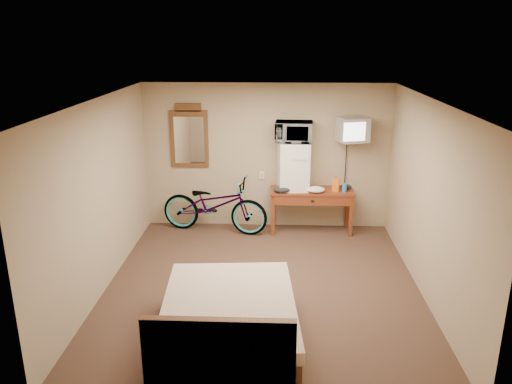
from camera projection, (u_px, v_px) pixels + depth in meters
room at (263, 199)px, 6.37m from camera, size 4.60×4.64×2.50m
desk at (312, 197)px, 8.43m from camera, size 1.40×0.54×0.75m
mini_fridge at (293, 166)px, 8.34m from camera, size 0.55×0.53×0.81m
microwave at (294, 132)px, 8.17m from camera, size 0.63×0.45×0.34m
snack_bag at (336, 185)px, 8.31m from camera, size 0.12×0.09×0.22m
blue_cup at (344, 188)px, 8.30m from camera, size 0.08×0.08×0.14m
cloth_cream at (315, 189)px, 8.28m from camera, size 0.32×0.25×0.10m
cloth_dark_a at (282, 189)px, 8.26m from camera, size 0.29×0.21×0.11m
cloth_dark_b at (346, 187)px, 8.45m from camera, size 0.19×0.15×0.08m
crt_television at (353, 130)px, 8.08m from camera, size 0.54×0.62×0.39m
wall_mirror at (189, 137)px, 8.48m from camera, size 0.64×0.04×1.09m
bicycle at (215, 205)px, 8.49m from camera, size 1.93×0.98×0.97m
bed at (229, 323)px, 5.36m from camera, size 1.55×1.99×0.90m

